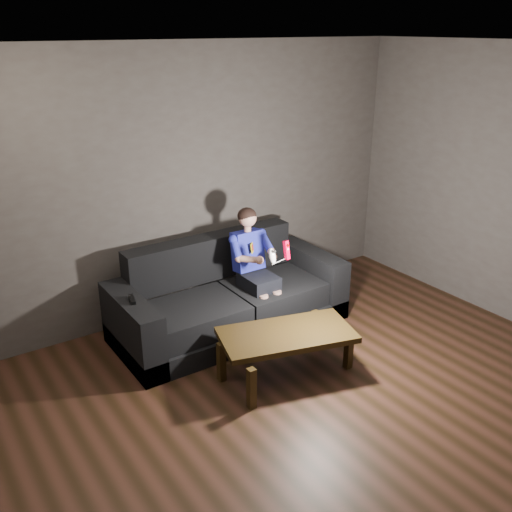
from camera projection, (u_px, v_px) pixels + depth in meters
floor at (355, 429)px, 4.29m from camera, size 5.00×5.00×0.00m
back_wall at (190, 183)px, 5.69m from camera, size 5.00×0.04×2.70m
ceiling at (386, 48)px, 3.27m from camera, size 5.00×5.00×0.02m
sofa at (228, 302)px, 5.62m from camera, size 2.26×0.98×0.87m
child at (254, 258)px, 5.54m from camera, size 0.44×0.54×1.08m
wii_remote_red at (287, 250)px, 5.18m from camera, size 0.05×0.07×0.18m
nunchuk_white at (272, 256)px, 5.12m from camera, size 0.08×0.10×0.16m
wii_remote_black at (132, 299)px, 4.89m from camera, size 0.08×0.17×0.03m
coffee_table at (287, 338)px, 4.84m from camera, size 1.24×0.85×0.41m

